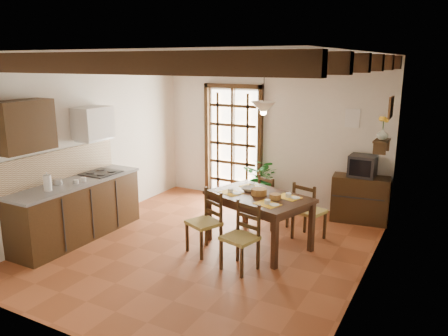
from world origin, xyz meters
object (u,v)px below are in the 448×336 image
Objects in this scene: chair_near_left at (205,234)px; chair_far_left at (272,211)px; chair_far_right at (308,221)px; potted_plant at (263,178)px; pendant_lamp at (264,107)px; crt_tv at (363,166)px; sideboard at (360,199)px; chair_near_right at (240,249)px; kitchen_counter at (78,209)px; dining_table at (259,202)px.

chair_near_left reaches higher than chair_far_left.
potted_plant reaches higher than chair_far_right.
pendant_lamp reaches higher than chair_far_right.
crt_tv is (0.54, 1.17, 0.70)m from chair_far_right.
crt_tv is (0.00, -0.01, 0.59)m from sideboard.
chair_near_right is at bearing -72.97° from potted_plant.
kitchen_counter is 2.09m from chair_near_left.
chair_far_left is (-0.22, 1.65, -0.00)m from chair_near_right.
chair_far_left is at bearing -2.56° from chair_far_right.
chair_far_right is at bearing -113.77° from crt_tv.
chair_near_right is 2.87m from crt_tv.
chair_near_left is 2.29m from potted_plant.
crt_tv is at bearing 2.67° from potted_plant.
kitchen_counter is 3.60m from chair_far_right.
crt_tv reaches higher than chair_far_left.
chair_near_right is 2.02m from pendant_lamp.
pendant_lamp is at bearing 108.58° from dining_table.
chair_near_right is at bearing -64.04° from dining_table.
pendant_lamp reaches higher than chair_far_left.
dining_table is 2.11m from sideboard.
sideboard is (1.70, 2.36, 0.11)m from chair_near_left.
sideboard is 0.46× the size of potted_plant.
sideboard reaches higher than dining_table.
potted_plant is at bearing 130.03° from dining_table.
dining_table is 1.87× the size of chair_near_right.
dining_table is 0.92m from chair_far_right.
chair_far_right is 1.30m from sideboard.
crt_tv reaches higher than dining_table.
chair_far_left is at bearing -57.23° from potted_plant.
sideboard is at bearing 76.19° from dining_table.
crt_tv is at bearing 76.10° from dining_table.
potted_plant reaches higher than kitchen_counter.
chair_far_left is at bearing -141.86° from crt_tv.
chair_near_right is at bearing -110.54° from crt_tv.
chair_near_left is at bearing -130.09° from pendant_lamp.
dining_table is 0.93m from chair_near_right.
kitchen_counter is 4.70m from crt_tv.
potted_plant reaches higher than chair_near_left.
crt_tv is (1.01, 2.59, 0.71)m from chair_near_right.
chair_near_left is at bearing 175.40° from chair_near_right.
crt_tv is 2.28m from pendant_lamp.
chair_far_right reaches higher than chair_far_left.
kitchen_counter is 5.18× the size of crt_tv.
dining_table is at bearing -68.55° from potted_plant.
pendant_lamp is at bearing -131.40° from sideboard.
chair_far_right is (1.17, 1.18, -0.00)m from chair_near_left.
chair_near_left and chair_far_right have the same top height.
crt_tv is (1.70, 2.35, 0.70)m from chair_near_left.
chair_near_left reaches higher than chair_near_right.
potted_plant is (-0.77, 2.50, 0.29)m from chair_near_right.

